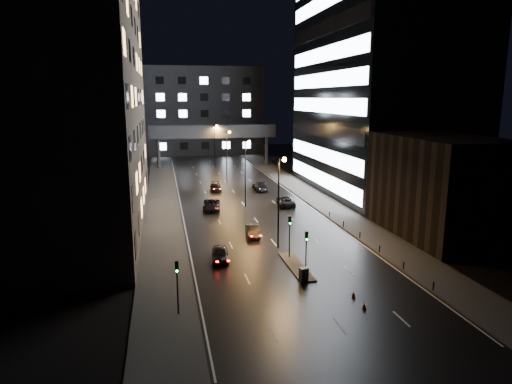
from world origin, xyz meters
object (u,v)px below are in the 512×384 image
at_px(car_away_b, 253,231).
at_px(car_away_c, 212,205).
at_px(utility_cabinet, 304,274).
at_px(car_away_a, 220,254).
at_px(car_toward_a, 286,201).
at_px(car_away_d, 216,187).
at_px(car_toward_b, 260,186).

xyz_separation_m(car_away_b, car_away_c, (-3.37, 14.29, 0.06)).
bearing_deg(utility_cabinet, car_away_a, 117.72).
bearing_deg(car_away_a, car_away_b, 62.80).
height_order(car_away_a, car_toward_a, car_toward_a).
xyz_separation_m(car_away_c, utility_cabinet, (5.20, -28.74, 0.00)).
distance_m(car_away_d, car_toward_a, 16.60).
bearing_deg(car_toward_a, car_away_d, -49.18).
relative_size(car_away_a, car_toward_b, 0.78).
relative_size(car_away_a, car_toward_a, 0.80).
distance_m(car_away_a, car_toward_a, 25.72).
relative_size(car_away_a, utility_cabinet, 3.57).
xyz_separation_m(car_away_b, car_toward_a, (8.17, 14.66, 0.05)).
height_order(car_away_c, car_toward_a, car_away_c).
relative_size(car_toward_b, utility_cabinet, 4.55).
bearing_deg(car_away_a, utility_cabinet, -40.09).
xyz_separation_m(car_toward_b, utility_cabinet, (-5.01, -41.52, -0.04)).
bearing_deg(utility_cabinet, car_toward_b, 66.81).
bearing_deg(car_away_b, utility_cabinet, -77.68).
xyz_separation_m(car_away_a, car_away_c, (1.52, 21.79, 0.02)).
height_order(car_away_b, car_away_d, car_away_b).
distance_m(car_away_d, car_toward_b, 8.02).
relative_size(car_away_c, car_away_d, 1.15).
bearing_deg(car_toward_a, car_away_c, 8.90).
bearing_deg(car_away_b, car_toward_a, 65.96).
bearing_deg(car_away_b, car_away_c, 108.36).
height_order(car_toward_b, utility_cabinet, car_toward_b).
xyz_separation_m(car_away_d, car_toward_b, (7.90, -1.39, 0.11)).
xyz_separation_m(car_away_d, utility_cabinet, (2.88, -42.91, 0.07)).
distance_m(car_away_a, car_away_b, 8.95).
relative_size(car_away_a, car_away_d, 0.92).
relative_size(car_away_b, car_toward_a, 0.78).
relative_size(car_toward_a, utility_cabinet, 4.45).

